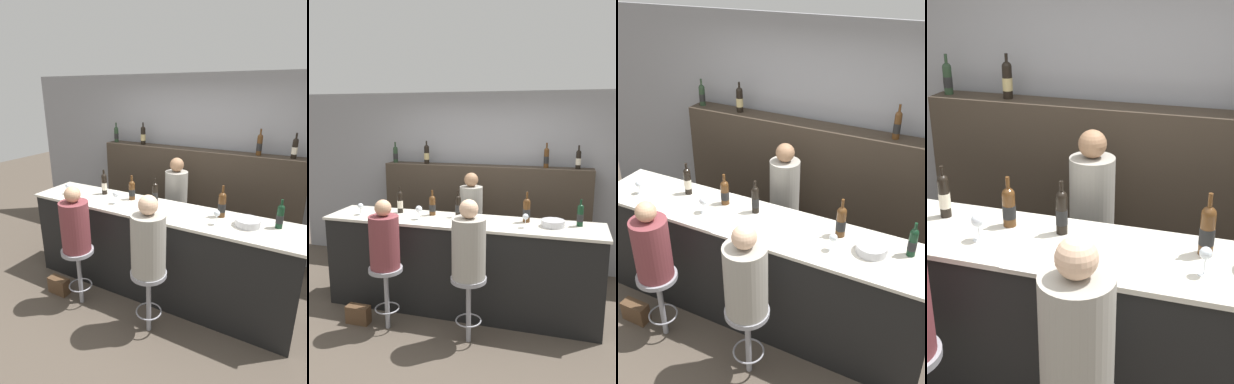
# 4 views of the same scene
# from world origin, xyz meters

# --- Properties ---
(wall_back) EXTENTS (6.40, 0.05, 2.60)m
(wall_back) POSITION_xyz_m (0.00, 1.78, 1.30)
(wall_back) COLOR gray
(wall_back) RESTS_ON ground_plane
(bar_counter) EXTENTS (3.18, 0.64, 1.09)m
(bar_counter) POSITION_xyz_m (0.00, 0.30, 0.55)
(bar_counter) COLOR black
(bar_counter) RESTS_ON ground_plane
(back_bar_cabinet) EXTENTS (2.99, 0.28, 1.56)m
(back_bar_cabinet) POSITION_xyz_m (0.00, 1.55, 0.78)
(back_bar_cabinet) COLOR #382D23
(back_bar_cabinet) RESTS_ON ground_plane
(wine_bottle_counter_0) EXTENTS (0.07, 0.07, 0.32)m
(wine_bottle_counter_0) POSITION_xyz_m (-0.80, 0.43, 1.23)
(wine_bottle_counter_0) COLOR black
(wine_bottle_counter_0) RESTS_ON bar_counter
(wine_bottle_counter_1) EXTENTS (0.08, 0.08, 0.30)m
(wine_bottle_counter_1) POSITION_xyz_m (-0.39, 0.43, 1.21)
(wine_bottle_counter_1) COLOR #4C2D14
(wine_bottle_counter_1) RESTS_ON bar_counter
(wine_bottle_counter_2) EXTENTS (0.07, 0.07, 0.31)m
(wine_bottle_counter_2) POSITION_xyz_m (-0.07, 0.43, 1.23)
(wine_bottle_counter_2) COLOR black
(wine_bottle_counter_2) RESTS_ON bar_counter
(wine_bottle_counter_3) EXTENTS (0.08, 0.08, 0.34)m
(wine_bottle_counter_3) POSITION_xyz_m (0.73, 0.43, 1.23)
(wine_bottle_counter_3) COLOR #4C2D14
(wine_bottle_counter_3) RESTS_ON bar_counter
(wine_bottle_backbar_0) EXTENTS (0.07, 0.07, 0.31)m
(wine_bottle_backbar_0) POSITION_xyz_m (-1.39, 1.55, 1.69)
(wine_bottle_backbar_0) COLOR #233823
(wine_bottle_backbar_0) RESTS_ON back_bar_cabinet
(wine_bottle_backbar_1) EXTENTS (0.08, 0.08, 0.33)m
(wine_bottle_backbar_1) POSITION_xyz_m (-0.88, 1.55, 1.70)
(wine_bottle_backbar_1) COLOR black
(wine_bottle_backbar_1) RESTS_ON back_bar_cabinet
(wine_glass_1) EXTENTS (0.08, 0.08, 0.16)m
(wine_glass_1) POSITION_xyz_m (-0.47, 0.21, 1.21)
(wine_glass_1) COLOR silver
(wine_glass_1) RESTS_ON bar_counter
(wine_glass_2) EXTENTS (0.06, 0.06, 0.15)m
(wine_glass_2) POSITION_xyz_m (0.74, 0.21, 1.21)
(wine_glass_2) COLOR silver
(wine_glass_2) RESTS_ON bar_counter
(tasting_menu) EXTENTS (0.21, 0.30, 0.00)m
(tasting_menu) POSITION_xyz_m (-0.13, 0.12, 1.10)
(tasting_menu) COLOR white
(tasting_menu) RESTS_ON bar_counter
(guest_seated_right) EXTENTS (0.33, 0.33, 0.79)m
(guest_seated_right) POSITION_xyz_m (0.26, -0.31, 1.03)
(guest_seated_right) COLOR gray
(guest_seated_right) RESTS_ON bar_stool_right
(bartender) EXTENTS (0.30, 0.30, 1.53)m
(bartender) POSITION_xyz_m (-0.06, 1.02, 0.71)
(bartender) COLOR gray
(bartender) RESTS_ON ground_plane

